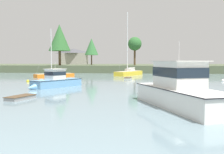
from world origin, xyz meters
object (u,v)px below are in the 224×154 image
object	(u,v)px
sailboat_orange	(55,76)
cruiser_skyblue	(53,83)
cruiser_white	(175,95)
mooring_buoy_yellow	(28,81)
mooring_buoy_white	(223,81)
dinghy_grey	(21,98)
dinghy_cream	(128,78)
sailboat_yellow	(129,74)

from	to	relation	value
sailboat_orange	cruiser_skyblue	xyz separation A→B (m)	(6.49, -19.38, 0.27)
sailboat_orange	cruiser_white	size ratio (longest dim) A/B	0.92
sailboat_orange	mooring_buoy_yellow	world-z (taller)	sailboat_orange
sailboat_orange	mooring_buoy_white	xyz separation A→B (m)	(30.74, -6.98, -0.14)
dinghy_grey	cruiser_skyblue	distance (m)	10.09
dinghy_grey	mooring_buoy_yellow	distance (m)	19.19
cruiser_white	cruiser_skyblue	distance (m)	17.67
sailboat_orange	cruiser_skyblue	distance (m)	20.44
dinghy_cream	mooring_buoy_yellow	world-z (taller)	mooring_buoy_yellow
sailboat_orange	sailboat_yellow	world-z (taller)	sailboat_yellow
mooring_buoy_white	sailboat_yellow	bearing A→B (deg)	136.34
cruiser_white	cruiser_skyblue	size ratio (longest dim) A/B	1.44
dinghy_grey	sailboat_orange	bearing A→B (deg)	103.73
mooring_buoy_white	cruiser_skyblue	bearing A→B (deg)	-152.90
dinghy_cream	dinghy_grey	distance (m)	27.77
cruiser_white	mooring_buoy_yellow	bearing A→B (deg)	136.45
mooring_buoy_white	mooring_buoy_yellow	world-z (taller)	same
sailboat_yellow	mooring_buoy_yellow	xyz separation A→B (m)	(-15.01, -20.04, -0.21)
cruiser_skyblue	sailboat_yellow	xyz separation A→B (m)	(8.25, 27.67, -0.19)
sailboat_orange	cruiser_white	world-z (taller)	sailboat_orange
cruiser_skyblue	mooring_buoy_yellow	distance (m)	10.20
cruiser_skyblue	mooring_buoy_yellow	world-z (taller)	cruiser_skyblue
dinghy_grey	cruiser_white	xyz separation A→B (m)	(12.69, -1.48, 0.66)
sailboat_yellow	cruiser_skyblue	bearing A→B (deg)	-106.60
sailboat_orange	dinghy_cream	bearing A→B (deg)	-10.54
mooring_buoy_yellow	sailboat_orange	bearing A→B (deg)	88.70
dinghy_grey	mooring_buoy_white	size ratio (longest dim) A/B	5.35
sailboat_orange	dinghy_grey	xyz separation A→B (m)	(7.19, -29.44, -0.12)
sailboat_orange	sailboat_yellow	bearing A→B (deg)	29.33
dinghy_cream	sailboat_yellow	world-z (taller)	sailboat_yellow
mooring_buoy_white	mooring_buoy_yellow	distance (m)	31.37
sailboat_orange	cruiser_skyblue	size ratio (longest dim) A/B	1.32
dinghy_cream	cruiser_skyblue	world-z (taller)	cruiser_skyblue
dinghy_grey	cruiser_skyblue	bearing A→B (deg)	93.98
cruiser_skyblue	mooring_buoy_white	distance (m)	27.23
mooring_buoy_yellow	cruiser_skyblue	bearing A→B (deg)	-48.43
dinghy_cream	sailboat_orange	world-z (taller)	sailboat_orange
sailboat_orange	sailboat_yellow	distance (m)	16.91
sailboat_yellow	mooring_buoy_white	xyz separation A→B (m)	(15.99, -15.26, -0.21)
cruiser_skyblue	mooring_buoy_white	xyz separation A→B (m)	(24.24, 12.40, -0.41)
dinghy_cream	cruiser_white	xyz separation A→B (m)	(4.83, -28.12, 0.68)
sailboat_yellow	mooring_buoy_white	size ratio (longest dim) A/B	26.67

